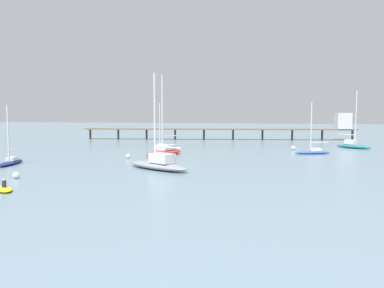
% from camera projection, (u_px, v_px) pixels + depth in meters
% --- Properties ---
extents(ground_plane, '(400.00, 400.00, 0.00)m').
position_uv_depth(ground_plane, '(164.00, 167.00, 48.91)').
color(ground_plane, slate).
extents(pier, '(68.20, 12.91, 6.79)m').
position_uv_depth(pier, '(268.00, 126.00, 96.27)').
color(pier, brown).
rests_on(pier, ground_plane).
extents(sailboat_teal, '(6.69, 6.20, 11.07)m').
position_uv_depth(sailboat_teal, '(353.00, 145.00, 74.08)').
color(sailboat_teal, '#1E727A').
rests_on(sailboat_teal, ground_plane).
extents(sailboat_navy, '(2.74, 6.57, 7.88)m').
position_uv_depth(sailboat_navy, '(11.00, 161.00, 50.60)').
color(sailboat_navy, navy).
rests_on(sailboat_navy, ground_plane).
extents(sailboat_blue, '(6.26, 3.31, 8.57)m').
position_uv_depth(sailboat_blue, '(313.00, 151.00, 63.77)').
color(sailboat_blue, '#2D4CB7').
rests_on(sailboat_blue, ground_plane).
extents(sailboat_gray, '(9.63, 7.16, 11.65)m').
position_uv_depth(sailboat_gray, '(159.00, 163.00, 46.28)').
color(sailboat_gray, gray).
rests_on(sailboat_gray, ground_plane).
extents(sailboat_cream, '(2.11, 6.30, 8.69)m').
position_uv_depth(sailboat_cream, '(161.00, 146.00, 73.59)').
color(sailboat_cream, beige).
rests_on(sailboat_cream, ground_plane).
extents(sailboat_red, '(5.39, 9.05, 12.80)m').
position_uv_depth(sailboat_red, '(165.00, 151.00, 61.55)').
color(sailboat_red, red).
rests_on(sailboat_red, ground_plane).
extents(dinghy_yellow, '(2.83, 2.77, 1.14)m').
position_uv_depth(dinghy_yellow, '(4.00, 189.00, 33.53)').
color(dinghy_yellow, yellow).
rests_on(dinghy_yellow, ground_plane).
extents(mooring_buoy_inner, '(0.68, 0.68, 0.68)m').
position_uv_depth(mooring_buoy_inner, '(128.00, 156.00, 57.59)').
color(mooring_buoy_inner, silver).
rests_on(mooring_buoy_inner, ground_plane).
extents(mooring_buoy_far, '(0.80, 0.80, 0.80)m').
position_uv_depth(mooring_buoy_far, '(293.00, 148.00, 70.40)').
color(mooring_buoy_far, silver).
rests_on(mooring_buoy_far, ground_plane).
extents(mooring_buoy_outer, '(0.70, 0.70, 0.70)m').
position_uv_depth(mooring_buoy_outer, '(16.00, 175.00, 39.98)').
color(mooring_buoy_outer, silver).
rests_on(mooring_buoy_outer, ground_plane).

